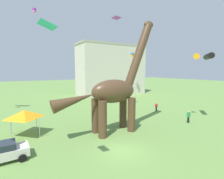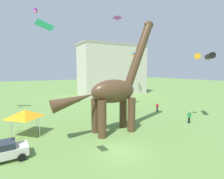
{
  "view_description": "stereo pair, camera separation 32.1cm",
  "coord_description": "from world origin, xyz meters",
  "views": [
    {
      "loc": [
        -8.26,
        -12.12,
        7.44
      ],
      "look_at": [
        2.34,
        5.9,
        5.02
      ],
      "focal_mm": 26.63,
      "sensor_mm": 36.0,
      "label": 1
    },
    {
      "loc": [
        -7.98,
        -12.28,
        7.44
      ],
      "look_at": [
        2.34,
        5.9,
        5.02
      ],
      "focal_mm": 26.63,
      "sensor_mm": 36.0,
      "label": 2
    }
  ],
  "objects": [
    {
      "name": "parked_sedan_left",
      "position": [
        -9.62,
        3.5,
        0.81
      ],
      "size": [
        4.28,
        2.03,
        1.55
      ],
      "rotation": [
        0.0,
        0.0,
        0.05
      ],
      "color": "silver",
      "rests_on": "ground_plane"
    },
    {
      "name": "kite_high_right",
      "position": [
        20.42,
        25.53,
        11.76
      ],
      "size": [
        0.87,
        0.87,
        0.99
      ],
      "color": "#287AE5"
    },
    {
      "name": "kite_far_left",
      "position": [
        15.17,
        1.61,
        9.41
      ],
      "size": [
        2.99,
        3.04,
        0.86
      ],
      "color": "black"
    },
    {
      "name": "person_vendor_side",
      "position": [
        11.14,
        13.79,
        0.66
      ],
      "size": [
        0.41,
        0.18,
        1.09
      ],
      "rotation": [
        0.0,
        0.0,
        5.44
      ],
      "color": "black",
      "rests_on": "ground_plane"
    },
    {
      "name": "festival_canopy_tent",
      "position": [
        -7.54,
        8.63,
        2.54
      ],
      "size": [
        3.15,
        3.15,
        3.0
      ],
      "color": "#B2B2B7",
      "rests_on": "ground_plane"
    },
    {
      "name": "dinosaur_sculpture",
      "position": [
        1.76,
        4.63,
        4.98
      ],
      "size": [
        13.17,
        2.79,
        13.77
      ],
      "rotation": [
        0.0,
        0.0,
        -0.24
      ],
      "color": "#513823",
      "rests_on": "ground_plane"
    },
    {
      "name": "person_watching_child",
      "position": [
        7.38,
        9.04,
        0.98
      ],
      "size": [
        0.6,
        0.27,
        1.61
      ],
      "rotation": [
        0.0,
        0.0,
        6.0
      ],
      "color": "black",
      "rests_on": "ground_plane"
    },
    {
      "name": "ground_plane",
      "position": [
        0.0,
        0.0,
        0.0
      ],
      "size": [
        240.0,
        240.0,
        0.0
      ],
      "primitive_type": "plane",
      "color": "#6B9347"
    },
    {
      "name": "kite_apex",
      "position": [
        -4.76,
        19.5,
        17.45
      ],
      "size": [
        0.63,
        0.63,
        0.64
      ],
      "color": "purple"
    },
    {
      "name": "kite_mid_center",
      "position": [
        7.6,
        13.32,
        16.49
      ],
      "size": [
        1.82,
        1.57,
        1.88
      ],
      "color": "purple"
    },
    {
      "name": "background_building_block",
      "position": [
        17.98,
        32.95,
        7.65
      ],
      "size": [
        20.99,
        8.44,
        15.28
      ],
      "color": "beige",
      "rests_on": "ground_plane"
    },
    {
      "name": "person_strolling_adult",
      "position": [
        13.74,
        9.36,
        0.98
      ],
      "size": [
        0.6,
        0.27,
        1.61
      ],
      "rotation": [
        0.0,
        0.0,
        4.18
      ],
      "color": "#2D3347",
      "rests_on": "ground_plane"
    },
    {
      "name": "person_photographer",
      "position": [
        12.74,
        2.17,
        1.06
      ],
      "size": [
        0.66,
        0.29,
        1.76
      ],
      "rotation": [
        0.0,
        0.0,
        4.68
      ],
      "color": "black",
      "rests_on": "ground_plane"
    },
    {
      "name": "kite_mid_left",
      "position": [
        -6.51,
        -2.0,
        9.96
      ],
      "size": [
        0.95,
        1.27,
        0.32
      ],
      "color": "#19B2B7"
    }
  ]
}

